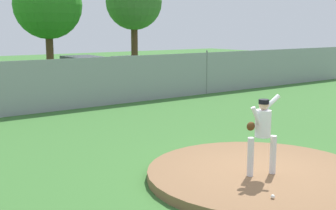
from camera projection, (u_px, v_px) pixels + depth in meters
name	position (u px, v px, depth m)	size (l,w,h in m)	color
ground_plane	(117.00, 128.00, 14.20)	(80.00, 80.00, 0.00)	#386B2D
asphalt_strip	(26.00, 96.00, 20.93)	(44.00, 7.00, 0.01)	#2B2B2D
pitchers_mound	(260.00, 175.00, 9.44)	(4.78, 4.78, 0.19)	brown
pitcher_youth	(262.00, 129.00, 8.97)	(0.81, 0.32, 1.65)	silver
baseball	(273.00, 197.00, 7.85)	(0.07, 0.07, 0.07)	white
chainlink_fence	(64.00, 85.00, 17.20)	(36.67, 0.07, 2.10)	gray
parked_car_navy	(84.00, 74.00, 22.84)	(2.00, 4.73, 1.73)	#161E4C
parked_car_slate	(136.00, 72.00, 24.40)	(2.06, 4.53, 1.61)	slate
parked_car_teal	(205.00, 67.00, 27.75)	(1.93, 4.29, 1.55)	#146066
tree_bushy_near	(48.00, 5.00, 30.92)	(4.75, 4.75, 7.11)	#4C331E
tree_tall_centre	(134.00, 2.00, 35.24)	(4.46, 4.46, 7.44)	#4C331E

